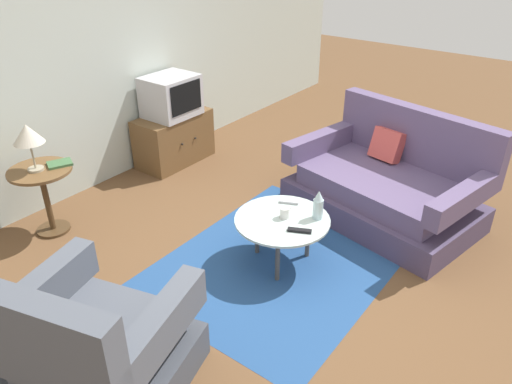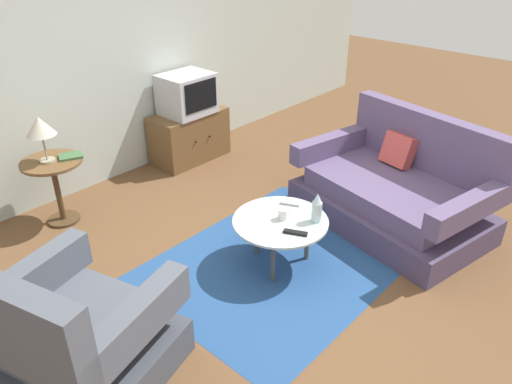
{
  "view_description": "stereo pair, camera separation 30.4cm",
  "coord_description": "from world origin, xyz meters",
  "px_view_note": "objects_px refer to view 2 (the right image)",
  "views": [
    {
      "loc": [
        -2.56,
        -1.59,
        2.39
      ],
      "look_at": [
        0.08,
        0.38,
        0.55
      ],
      "focal_mm": 34.36,
      "sensor_mm": 36.0,
      "label": 1
    },
    {
      "loc": [
        -2.37,
        -1.83,
        2.39
      ],
      "look_at": [
        0.08,
        0.38,
        0.55
      ],
      "focal_mm": 34.36,
      "sensor_mm": 36.0,
      "label": 2
    }
  ],
  "objects_px": {
    "tv_remote_silver": "(290,203)",
    "couch": "(396,192)",
    "table_lamp": "(40,127)",
    "tv_remote_dark": "(295,233)",
    "book": "(71,156)",
    "coffee_table": "(280,224)",
    "armchair": "(76,340)",
    "television": "(187,94)",
    "vase": "(317,208)",
    "tv_stand": "(189,136)",
    "mug": "(283,214)",
    "side_table": "(55,178)"
  },
  "relations": [
    {
      "from": "armchair",
      "to": "vase",
      "type": "distance_m",
      "value": 1.85
    },
    {
      "from": "couch",
      "to": "book",
      "type": "relative_size",
      "value": 7.53
    },
    {
      "from": "table_lamp",
      "to": "book",
      "type": "height_order",
      "value": "table_lamp"
    },
    {
      "from": "armchair",
      "to": "table_lamp",
      "type": "bearing_deg",
      "value": 140.03
    },
    {
      "from": "coffee_table",
      "to": "vase",
      "type": "height_order",
      "value": "vase"
    },
    {
      "from": "tv_stand",
      "to": "tv_remote_dark",
      "type": "xyz_separation_m",
      "value": [
        -0.9,
        -2.2,
        0.14
      ]
    },
    {
      "from": "television",
      "to": "mug",
      "type": "bearing_deg",
      "value": -111.79
    },
    {
      "from": "armchair",
      "to": "coffee_table",
      "type": "distance_m",
      "value": 1.65
    },
    {
      "from": "side_table",
      "to": "book",
      "type": "bearing_deg",
      "value": -21.68
    },
    {
      "from": "television",
      "to": "vase",
      "type": "xyz_separation_m",
      "value": [
        -0.66,
        -2.2,
        -0.25
      ]
    },
    {
      "from": "table_lamp",
      "to": "vase",
      "type": "relative_size",
      "value": 1.68
    },
    {
      "from": "armchair",
      "to": "couch",
      "type": "height_order",
      "value": "armchair"
    },
    {
      "from": "tv_remote_silver",
      "to": "book",
      "type": "relative_size",
      "value": 0.68
    },
    {
      "from": "couch",
      "to": "coffee_table",
      "type": "xyz_separation_m",
      "value": [
        -1.18,
        0.35,
        0.07
      ]
    },
    {
      "from": "armchair",
      "to": "vase",
      "type": "xyz_separation_m",
      "value": [
        1.81,
        -0.35,
        0.2
      ]
    },
    {
      "from": "couch",
      "to": "armchair",
      "type": "bearing_deg",
      "value": 91.96
    },
    {
      "from": "armchair",
      "to": "table_lamp",
      "type": "relative_size",
      "value": 2.78
    },
    {
      "from": "side_table",
      "to": "book",
      "type": "distance_m",
      "value": 0.24
    },
    {
      "from": "tv_remote_silver",
      "to": "couch",
      "type": "bearing_deg",
      "value": -139.46
    },
    {
      "from": "armchair",
      "to": "tv_stand",
      "type": "height_order",
      "value": "armchair"
    },
    {
      "from": "coffee_table",
      "to": "table_lamp",
      "type": "distance_m",
      "value": 2.11
    },
    {
      "from": "tv_remote_dark",
      "to": "tv_remote_silver",
      "type": "xyz_separation_m",
      "value": [
        0.3,
        0.29,
        0.0
      ]
    },
    {
      "from": "television",
      "to": "mug",
      "type": "height_order",
      "value": "television"
    },
    {
      "from": "couch",
      "to": "vase",
      "type": "bearing_deg",
      "value": 93.7
    },
    {
      "from": "side_table",
      "to": "tv_remote_silver",
      "type": "height_order",
      "value": "side_table"
    },
    {
      "from": "book",
      "to": "tv_stand",
      "type": "bearing_deg",
      "value": 31.66
    },
    {
      "from": "armchair",
      "to": "side_table",
      "type": "relative_size",
      "value": 1.85
    },
    {
      "from": "couch",
      "to": "television",
      "type": "relative_size",
      "value": 3.32
    },
    {
      "from": "tv_stand",
      "to": "television",
      "type": "height_order",
      "value": "television"
    },
    {
      "from": "coffee_table",
      "to": "tv_remote_silver",
      "type": "xyz_separation_m",
      "value": [
        0.23,
        0.09,
        0.05
      ]
    },
    {
      "from": "tv_stand",
      "to": "table_lamp",
      "type": "height_order",
      "value": "table_lamp"
    },
    {
      "from": "side_table",
      "to": "tv_remote_silver",
      "type": "bearing_deg",
      "value": -59.07
    },
    {
      "from": "side_table",
      "to": "mug",
      "type": "relative_size",
      "value": 4.91
    },
    {
      "from": "television",
      "to": "vase",
      "type": "bearing_deg",
      "value": -106.69
    },
    {
      "from": "mug",
      "to": "tv_stand",
      "type": "bearing_deg",
      "value": 68.3
    },
    {
      "from": "table_lamp",
      "to": "tv_remote_dark",
      "type": "distance_m",
      "value": 2.25
    },
    {
      "from": "coffee_table",
      "to": "tv_remote_silver",
      "type": "distance_m",
      "value": 0.25
    },
    {
      "from": "tv_stand",
      "to": "television",
      "type": "bearing_deg",
      "value": -90.0
    },
    {
      "from": "table_lamp",
      "to": "vase",
      "type": "height_order",
      "value": "table_lamp"
    },
    {
      "from": "television",
      "to": "tv_remote_silver",
      "type": "relative_size",
      "value": 3.35
    },
    {
      "from": "vase",
      "to": "mug",
      "type": "height_order",
      "value": "vase"
    },
    {
      "from": "tv_stand",
      "to": "mug",
      "type": "distance_m",
      "value": 2.16
    },
    {
      "from": "armchair",
      "to": "book",
      "type": "relative_size",
      "value": 4.69
    },
    {
      "from": "tv_stand",
      "to": "tv_remote_silver",
      "type": "relative_size",
      "value": 5.33
    },
    {
      "from": "couch",
      "to": "tv_remote_silver",
      "type": "bearing_deg",
      "value": 76.85
    },
    {
      "from": "mug",
      "to": "book",
      "type": "distance_m",
      "value": 1.94
    },
    {
      "from": "side_table",
      "to": "table_lamp",
      "type": "distance_m",
      "value": 0.47
    },
    {
      "from": "book",
      "to": "coffee_table",
      "type": "bearing_deg",
      "value": -45.61
    },
    {
      "from": "tv_stand",
      "to": "armchair",
      "type": "bearing_deg",
      "value": -143.01
    },
    {
      "from": "couch",
      "to": "mug",
      "type": "bearing_deg",
      "value": 84.91
    }
  ]
}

